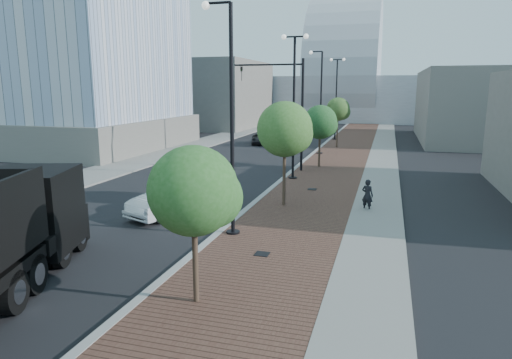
# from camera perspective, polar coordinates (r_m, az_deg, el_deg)

# --- Properties ---
(sidewalk) EXTENTS (7.00, 140.00, 0.12)m
(sidewalk) POSITION_cam_1_polar(r_m,az_deg,el_deg) (47.23, 12.59, 4.03)
(sidewalk) COLOR #4C2D23
(sidewalk) RESTS_ON ground
(concrete_strip) EXTENTS (2.40, 140.00, 0.13)m
(concrete_strip) POSITION_cam_1_polar(r_m,az_deg,el_deg) (47.13, 15.87, 3.86)
(concrete_strip) COLOR slate
(concrete_strip) RESTS_ON ground
(curb) EXTENTS (0.30, 140.00, 0.14)m
(curb) POSITION_cam_1_polar(r_m,az_deg,el_deg) (47.58, 8.38, 4.25)
(curb) COLOR gray
(curb) RESTS_ON ground
(west_sidewalk) EXTENTS (4.00, 140.00, 0.12)m
(west_sidewalk) POSITION_cam_1_polar(r_m,az_deg,el_deg) (51.01, -6.28, 4.77)
(west_sidewalk) COLOR slate
(west_sidewalk) RESTS_ON ground
(white_sedan) EXTENTS (3.23, 5.02, 1.56)m
(white_sedan) POSITION_cam_1_polar(r_m,az_deg,el_deg) (21.96, -10.41, -2.38)
(white_sedan) COLOR silver
(white_sedan) RESTS_ON ground
(dark_car_mid) EXTENTS (2.93, 4.43, 1.13)m
(dark_car_mid) POSITION_cam_1_polar(r_m,az_deg,el_deg) (49.01, 0.57, 5.16)
(dark_car_mid) COLOR black
(dark_car_mid) RESTS_ON ground
(dark_car_far) EXTENTS (2.17, 4.66, 1.32)m
(dark_car_far) POSITION_cam_1_polar(r_m,az_deg,el_deg) (47.32, 3.37, 5.03)
(dark_car_far) COLOR black
(dark_car_far) RESTS_ON ground
(pedestrian) EXTENTS (0.68, 0.57, 1.60)m
(pedestrian) POSITION_cam_1_polar(r_m,az_deg,el_deg) (22.84, 13.91, -1.95)
(pedestrian) COLOR black
(pedestrian) RESTS_ON ground
(streetlight_1) EXTENTS (1.44, 0.56, 9.21)m
(streetlight_1) POSITION_cam_1_polar(r_m,az_deg,el_deg) (17.88, -3.40, 6.23)
(streetlight_1) COLOR black
(streetlight_1) RESTS_ON ground
(streetlight_2) EXTENTS (1.72, 0.56, 9.28)m
(streetlight_2) POSITION_cam_1_polar(r_m,az_deg,el_deg) (29.38, 4.80, 9.20)
(streetlight_2) COLOR black
(streetlight_2) RESTS_ON ground
(streetlight_3) EXTENTS (1.44, 0.56, 9.21)m
(streetlight_3) POSITION_cam_1_polar(r_m,az_deg,el_deg) (41.23, 8.04, 9.12)
(streetlight_3) COLOR black
(streetlight_3) RESTS_ON ground
(streetlight_4) EXTENTS (1.72, 0.56, 9.28)m
(streetlight_4) POSITION_cam_1_polar(r_m,az_deg,el_deg) (53.10, 10.11, 10.08)
(streetlight_4) COLOR black
(streetlight_4) RESTS_ON ground
(traffic_mast) EXTENTS (5.09, 0.20, 8.00)m
(traffic_mast) POSITION_cam_1_polar(r_m,az_deg,el_deg) (32.49, 4.31, 9.71)
(traffic_mast) COLOR black
(traffic_mast) RESTS_ON ground
(tree_0) EXTENTS (2.49, 2.45, 4.52)m
(tree_0) POSITION_cam_1_polar(r_m,az_deg,el_deg) (12.13, -7.69, -1.47)
(tree_0) COLOR #382619
(tree_0) RESTS_ON ground
(tree_1) EXTENTS (2.76, 2.76, 5.37)m
(tree_1) POSITION_cam_1_polar(r_m,az_deg,el_deg) (22.41, 3.79, 6.34)
(tree_1) COLOR #382619
(tree_1) RESTS_ON ground
(tree_2) EXTENTS (2.57, 2.55, 4.75)m
(tree_2) POSITION_cam_1_polar(r_m,az_deg,el_deg) (34.22, 8.20, 7.18)
(tree_2) COLOR #382619
(tree_2) RESTS_ON ground
(tree_3) EXTENTS (2.39, 2.34, 5.08)m
(tree_3) POSITION_cam_1_polar(r_m,az_deg,el_deg) (46.09, 10.39, 8.72)
(tree_3) COLOR #382619
(tree_3) RESTS_ON ground
(tower_podium) EXTENTS (19.00, 19.00, 3.00)m
(tower_podium) POSITION_cam_1_polar(r_m,az_deg,el_deg) (49.52, -21.88, 5.49)
(tower_podium) COLOR slate
(tower_podium) RESTS_ON ground
(convention_center) EXTENTS (50.00, 30.00, 50.00)m
(convention_center) POSITION_cam_1_polar(r_m,az_deg,el_deg) (92.15, 11.26, 11.30)
(convention_center) COLOR #9DA0A6
(convention_center) RESTS_ON ground
(commercial_block_nw) EXTENTS (14.00, 20.00, 10.00)m
(commercial_block_nw) POSITION_cam_1_polar(r_m,az_deg,el_deg) (71.83, -5.41, 10.67)
(commercial_block_nw) COLOR slate
(commercial_block_nw) RESTS_ON ground
(commercial_block_ne) EXTENTS (12.00, 22.00, 8.00)m
(commercial_block_ne) POSITION_cam_1_polar(r_m,az_deg,el_deg) (57.58, 26.12, 8.38)
(commercial_block_ne) COLOR slate
(commercial_block_ne) RESTS_ON ground
(utility_cover_1) EXTENTS (0.50, 0.50, 0.02)m
(utility_cover_1) POSITION_cam_1_polar(r_m,az_deg,el_deg) (16.40, 0.77, -9.39)
(utility_cover_1) COLOR black
(utility_cover_1) RESTS_ON sidewalk
(utility_cover_2) EXTENTS (0.50, 0.50, 0.02)m
(utility_cover_2) POSITION_cam_1_polar(r_m,az_deg,el_deg) (26.73, 7.12, -1.23)
(utility_cover_2) COLOR black
(utility_cover_2) RESTS_ON sidewalk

